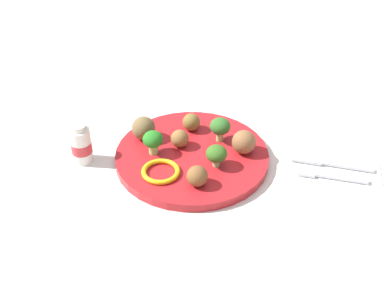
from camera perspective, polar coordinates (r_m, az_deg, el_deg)
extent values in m
plane|color=silver|center=(0.93, 0.00, -1.80)|extent=(4.00, 4.00, 0.00)
cylinder|color=red|center=(0.92, 0.00, -1.40)|extent=(0.28, 0.28, 0.02)
cylinder|color=#A7C16C|center=(0.95, 3.15, 0.87)|extent=(0.01, 0.01, 0.02)
ellipsoid|color=#316526|center=(0.94, 3.20, 2.02)|extent=(0.04, 0.04, 0.03)
cylinder|color=#9EC871|center=(0.92, -4.37, -0.58)|extent=(0.02, 0.02, 0.02)
ellipsoid|color=#267420|center=(0.90, -4.43, 0.54)|extent=(0.04, 0.04, 0.03)
cylinder|color=#A0BF79|center=(0.89, 2.75, -2.13)|extent=(0.01, 0.01, 0.01)
ellipsoid|color=#37641F|center=(0.88, 2.79, -1.10)|extent=(0.04, 0.04, 0.03)
sphere|color=brown|center=(0.84, 0.59, -3.63)|extent=(0.04, 0.04, 0.04)
sphere|color=brown|center=(0.95, -5.49, 1.79)|extent=(0.04, 0.04, 0.04)
sphere|color=brown|center=(0.97, -0.08, 2.48)|extent=(0.03, 0.03, 0.03)
sphere|color=brown|center=(0.93, -1.40, 0.62)|extent=(0.03, 0.03, 0.03)
sphere|color=brown|center=(0.91, 5.87, 0.22)|extent=(0.04, 0.04, 0.04)
torus|color=yellow|center=(0.87, -3.55, -3.11)|extent=(0.09, 0.09, 0.01)
cube|color=white|center=(0.93, 15.52, -3.04)|extent=(0.18, 0.13, 0.01)
cube|color=silver|center=(0.92, 16.53, -3.63)|extent=(0.09, 0.03, 0.01)
cube|color=silver|center=(0.91, 12.81, -3.10)|extent=(0.03, 0.03, 0.01)
cube|color=silver|center=(0.95, 17.17, -2.37)|extent=(0.09, 0.03, 0.01)
cube|color=silver|center=(0.94, 12.82, -1.72)|extent=(0.06, 0.03, 0.01)
cylinder|color=white|center=(0.93, -12.38, -0.16)|extent=(0.04, 0.04, 0.07)
cylinder|color=red|center=(0.93, -12.35, -0.33)|extent=(0.04, 0.04, 0.02)
cylinder|color=silver|center=(0.91, -12.68, 1.82)|extent=(0.03, 0.03, 0.01)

